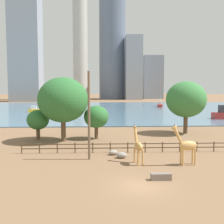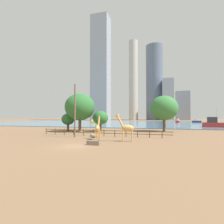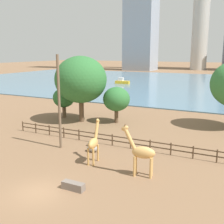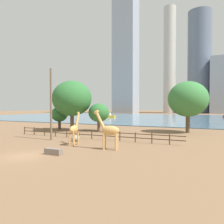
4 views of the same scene
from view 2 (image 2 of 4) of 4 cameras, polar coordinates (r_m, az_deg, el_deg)
ground_plane at (r=101.25m, az=9.46°, el=-3.56°), size 400.00×400.00×0.00m
harbor_water at (r=98.27m, az=9.27°, el=-3.57°), size 180.00×86.00×0.20m
giraffe_tall at (r=29.37m, az=-4.65°, el=-5.26°), size 1.03×2.68×4.11m
giraffe_companion at (r=27.29m, az=4.75°, el=-5.23°), size 3.00×1.09×4.41m
utility_pole at (r=33.29m, az=-12.02°, el=0.48°), size 0.28×0.28×9.96m
boulder_near_fence at (r=32.34m, az=-5.80°, el=-7.72°), size 1.23×0.91×0.68m
boulder_by_pole at (r=34.08m, az=-6.30°, el=-7.47°), size 1.09×0.79×0.59m
feeding_trough at (r=24.11m, az=-6.13°, el=-10.00°), size 1.80×0.60×0.60m
enclosure_fence at (r=34.64m, az=-3.52°, el=-6.60°), size 26.12×0.14×1.30m
tree_left_large at (r=45.03m, az=-10.44°, el=1.61°), size 7.54×7.54×9.65m
tree_center_broad at (r=46.53m, az=16.60°, el=1.24°), size 7.00×7.00×9.17m
tree_right_tall at (r=44.60m, az=-3.78°, el=-1.93°), size 3.90×3.90×5.27m
tree_left_small at (r=48.02m, az=-14.16°, el=-2.33°), size 3.41×3.41×4.65m
boat_ferry at (r=94.51m, az=-6.03°, el=-3.20°), size 4.67×2.13×1.99m
boat_sailboat at (r=114.52m, az=25.79°, el=-2.71°), size 5.07×1.98×4.50m
boat_tug at (r=68.67m, az=30.52°, el=-3.30°), size 7.98×3.22×7.06m
boat_barge at (r=108.53m, az=20.70°, el=-2.82°), size 3.17×5.54×4.71m
skyline_tower_needle at (r=179.79m, az=7.01°, el=10.22°), size 8.99×8.99×79.99m
skyline_block_central at (r=171.55m, az=-3.71°, el=14.07°), size 16.16×14.15×99.14m
skyline_tower_glass at (r=187.94m, az=22.06°, el=1.91°), size 12.75×10.99×28.63m
skyline_block_left at (r=188.78m, az=13.71°, el=9.28°), size 17.36×17.36×77.31m
skyline_block_right at (r=176.07m, az=17.81°, el=3.89°), size 10.30×11.66×39.65m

